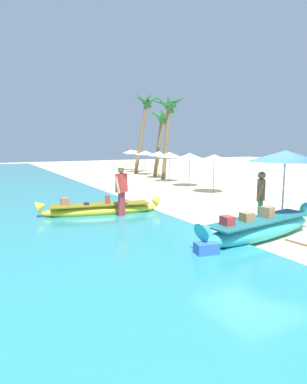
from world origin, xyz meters
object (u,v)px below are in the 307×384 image
Objects in this scene: person_tourist_customer at (261,197)px; cooler_box at (206,250)px; boat_yellow_midground at (100,209)px; palm_tree_mid_cluster at (162,122)px; palm_tree_leaning_seaward at (146,109)px; person_vendor_hatted at (121,187)px; palm_tree_tall_inland at (168,112)px; boat_cyan_foreground at (261,228)px; patio_umbrella_large at (285,157)px.

person_tourist_customer is 3.12m from cooler_box.
boat_yellow_midground is 14.43m from palm_tree_mid_cluster.
palm_tree_leaning_seaward is 13.58× the size of cooler_box.
person_vendor_hatted is at bearing -51.78° from boat_yellow_midground.
person_vendor_hatted is at bearing 133.65° from person_tourist_customer.
palm_tree_tall_inland is at bearing -107.52° from palm_tree_mid_cluster.
person_tourist_customer reaches higher than boat_yellow_midground.
boat_yellow_midground is at bearing 110.19° from cooler_box.
patio_umbrella_large reaches higher than boat_cyan_foreground.
boat_yellow_midground is at bearing -128.55° from palm_tree_mid_cluster.
palm_tree_tall_inland is at bearing 72.51° from patio_umbrella_large.
boat_cyan_foreground is 4.49m from person_vendor_hatted.
boat_yellow_midground reaches higher than cooler_box.
cooler_box is (0.65, -4.89, -0.08)m from boat_yellow_midground.
palm_tree_mid_cluster is (4.71, 14.95, 2.01)m from patio_umbrella_large.
patio_umbrella_large reaches higher than cooler_box.
palm_tree_leaning_seaward is (4.90, 17.89, 3.21)m from patio_umbrella_large.
palm_tree_leaning_seaward is at bearing 72.88° from person_tourist_customer.
cooler_box is at bearing -113.68° from palm_tree_leaning_seaward.
palm_tree_mid_cluster reaches higher than patio_umbrella_large.
person_vendor_hatted is 4.97m from patio_umbrella_large.
patio_umbrella_large is (3.45, -3.43, 1.02)m from person_vendor_hatted.
palm_tree_mid_cluster is (5.99, 15.38, 3.77)m from boat_cyan_foreground.
boat_cyan_foreground is 5.24m from boat_yellow_midground.
palm_tree_leaning_seaward reaches higher than patio_umbrella_large.
person_vendor_hatted is 0.81× the size of patio_umbrella_large.
palm_tree_tall_inland is at bearing 74.48° from cooler_box.
boat_cyan_foreground is at bearing -108.63° from palm_tree_leaning_seaward.
palm_tree_tall_inland reaches higher than person_tourist_customer.
palm_tree_leaning_seaward reaches higher than palm_tree_mid_cluster.
patio_umbrella_large is at bearing -45.85° from boat_yellow_midground.
boat_cyan_foreground is 2.07m from cooler_box.
person_vendor_hatted is at bearing 135.16° from patio_umbrella_large.
person_tourist_customer is 0.74× the size of patio_umbrella_large.
patio_umbrella_large is at bearing 18.59° from boat_cyan_foreground.
palm_tree_mid_cluster is 10.55× the size of cooler_box.
person_vendor_hatted is (0.51, -0.65, 0.80)m from boat_yellow_midground.
palm_tree_mid_cluster is (8.67, 10.88, 3.84)m from boat_yellow_midground.
person_tourist_customer is 0.25× the size of palm_tree_leaning_seaward.
person_tourist_customer is at bearing -107.12° from palm_tree_leaning_seaward.
patio_umbrella_large is 0.39× the size of palm_tree_tall_inland.
person_tourist_customer is at bearing -47.23° from boat_yellow_midground.
boat_cyan_foreground is 1.06× the size of boat_yellow_midground.
person_tourist_customer is at bearing 35.10° from cooler_box.
cooler_box is at bearing -166.14° from patio_umbrella_large.
patio_umbrella_large is at bearing -107.50° from palm_tree_mid_cluster.
boat_yellow_midground is at bearing 134.15° from patio_umbrella_large.
boat_cyan_foreground is at bearing -134.92° from person_tourist_customer.
cooler_box is (-2.80, -1.16, -0.77)m from person_tourist_customer.
boat_yellow_midground is 12.86m from palm_tree_tall_inland.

